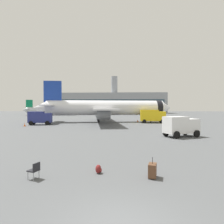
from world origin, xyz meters
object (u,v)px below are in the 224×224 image
safety_cone_mid (25,125)px  rolling_suitcase (152,170)px  traveller_backpack (99,169)px  gate_chair (35,169)px  airplane_taxiing (49,110)px  airplane_at_gate (105,108)px  safety_cone_near (138,121)px  service_truck (40,117)px  fuel_truck (152,116)px  cargo_van (181,125)px

safety_cone_mid → rolling_suitcase: size_ratio=0.60×
traveller_backpack → gate_chair: bearing=-161.7°
rolling_suitcase → airplane_taxiing: bearing=114.4°
gate_chair → airplane_taxiing: bearing=110.6°
airplane_at_gate → rolling_suitcase: size_ratio=32.47×
safety_cone_near → service_truck: bearing=-156.1°
airplane_at_gate → rolling_suitcase: (6.06, -39.64, -3.27)m
airplane_at_gate → safety_cone_mid: airplane_at_gate is taller
airplane_at_gate → airplane_taxiing: 52.20m
airplane_at_gate → fuel_truck: 12.20m
cargo_van → gate_chair: (-12.02, -15.26, -0.95)m
service_truck → gate_chair: size_ratio=5.96×
fuel_truck → rolling_suitcase: size_ratio=5.53×
rolling_suitcase → safety_cone_near: bearing=86.5°
fuel_truck → cargo_van: size_ratio=1.26×
rolling_suitcase → traveller_backpack: rolling_suitcase is taller
airplane_at_gate → airplane_taxiing: size_ratio=1.38×
fuel_truck → traveller_backpack: bearing=-103.3°
service_truck → safety_cone_near: size_ratio=8.22×
cargo_van → gate_chair: cargo_van is taller
safety_cone_mid → gate_chair: gate_chair is taller
traveller_backpack → cargo_van: bearing=58.2°
cargo_van → safety_cone_near: cargo_van is taller
safety_cone_near → traveller_backpack: size_ratio=1.30×
service_truck → traveller_backpack: (16.64, -30.36, -1.37)m
cargo_van → gate_chair: 19.45m
gate_chair → safety_cone_near: bearing=78.2°
service_truck → safety_cone_mid: service_truck is taller
airplane_taxiing → safety_cone_mid: 56.69m
service_truck → safety_cone_near: service_truck is taller
airplane_at_gate → safety_cone_near: (8.52, 1.02, -3.35)m
safety_cone_near → gate_chair: 42.08m
traveller_backpack → gate_chair: gate_chair is taller
service_truck → safety_cone_near: bearing=23.9°
safety_cone_mid → cargo_van: bearing=-24.9°
service_truck → gate_chair: bearing=-66.9°
service_truck → fuel_truck: bearing=14.4°
safety_cone_near → safety_cone_mid: bearing=-150.5°
service_truck → fuel_truck: fuel_truck is taller
airplane_taxiing → rolling_suitcase: (37.03, -81.65, -2.25)m
airplane_at_gate → fuel_truck: airplane_at_gate is taller
fuel_truck → airplane_taxiing: bearing=134.1°
fuel_truck → safety_cone_near: fuel_truck is taller
fuel_truck → rolling_suitcase: bearing=-98.8°
rolling_suitcase → traveller_backpack: bearing=169.7°
airplane_taxiing → gate_chair: size_ratio=30.02×
cargo_van → gate_chair: bearing=-128.2°
safety_cone_near → fuel_truck: bearing=-44.5°
airplane_taxiing → fuel_truck: airplane_taxiing is taller
airplane_at_gate → gate_chair: size_ratio=41.53×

